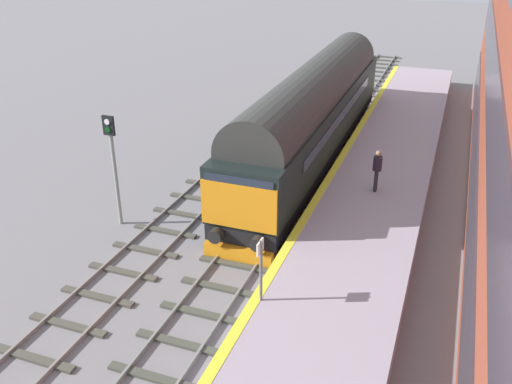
# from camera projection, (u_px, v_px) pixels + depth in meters

# --- Properties ---
(ground_plane) EXTENTS (140.00, 140.00, 0.00)m
(ground_plane) POSITION_uv_depth(u_px,v_px,m) (279.00, 205.00, 22.69)
(ground_plane) COLOR slate
(ground_plane) RESTS_ON ground
(track_main) EXTENTS (2.50, 60.00, 0.15)m
(track_main) POSITION_uv_depth(u_px,v_px,m) (279.00, 204.00, 22.66)
(track_main) COLOR slate
(track_main) RESTS_ON ground
(track_adjacent_west) EXTENTS (2.50, 60.00, 0.15)m
(track_adjacent_west) POSITION_uv_depth(u_px,v_px,m) (206.00, 192.00, 23.69)
(track_adjacent_west) COLOR gray
(track_adjacent_west) RESTS_ON ground
(station_platform) EXTENTS (4.00, 44.00, 1.01)m
(station_platform) POSITION_uv_depth(u_px,v_px,m) (369.00, 208.00, 21.35)
(station_platform) COLOR #9F94A2
(station_platform) RESTS_ON ground
(diesel_locomotive) EXTENTS (2.74, 18.97, 4.68)m
(diesel_locomotive) POSITION_uv_depth(u_px,v_px,m) (313.00, 111.00, 25.76)
(diesel_locomotive) COLOR black
(diesel_locomotive) RESTS_ON ground
(signal_post_mid) EXTENTS (0.44, 0.22, 4.30)m
(signal_post_mid) POSITION_uv_depth(u_px,v_px,m) (113.00, 158.00, 20.11)
(signal_post_mid) COLOR gray
(signal_post_mid) RESTS_ON ground
(platform_number_sign) EXTENTS (0.10, 0.44, 1.86)m
(platform_number_sign) POSITION_uv_depth(u_px,v_px,m) (261.00, 261.00, 14.80)
(platform_number_sign) COLOR slate
(platform_number_sign) RESTS_ON station_platform
(waiting_passenger) EXTENTS (0.35, 0.51, 1.64)m
(waiting_passenger) POSITION_uv_depth(u_px,v_px,m) (377.00, 167.00, 21.17)
(waiting_passenger) COLOR #2C282E
(waiting_passenger) RESTS_ON station_platform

